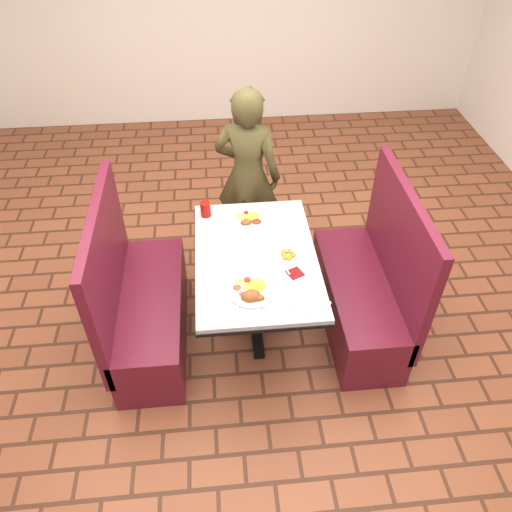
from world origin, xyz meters
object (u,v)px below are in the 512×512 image
dining_table (256,267)px  red_tumbler (206,209)px  diner_person (248,176)px  booth_bench_right (365,292)px  plantain_plate (288,255)px  far_dinner_plate (249,218)px  booth_bench_left (143,308)px  near_dinner_plate (251,289)px

dining_table → red_tumbler: 0.59m
dining_table → diner_person: diner_person is taller
dining_table → booth_bench_right: 0.86m
dining_table → plantain_plate: bearing=-6.0°
dining_table → booth_bench_right: booth_bench_right is taller
red_tumbler → dining_table: bearing=-56.2°
red_tumbler → far_dinner_plate: bearing=-16.7°
dining_table → booth_bench_right: bearing=0.0°
booth_bench_left → booth_bench_right: bearing=0.0°
near_dinner_plate → far_dinner_plate: (0.05, 0.72, -0.01)m
dining_table → booth_bench_left: bearing=180.0°
red_tumbler → plantain_plate: bearing=-43.3°
plantain_plate → red_tumbler: (-0.53, 0.50, 0.04)m
diner_person → far_dinner_plate: diner_person is taller
dining_table → near_dinner_plate: bearing=-100.7°
diner_person → near_dinner_plate: diner_person is taller
dining_table → near_dinner_plate: near_dinner_plate is taller
red_tumbler → booth_bench_left: bearing=-135.1°
dining_table → far_dinner_plate: bearing=91.8°
booth_bench_right → red_tumbler: (-1.12, 0.48, 0.48)m
diner_person → dining_table: bearing=108.3°
booth_bench_right → red_tumbler: size_ratio=10.71×
near_dinner_plate → plantain_plate: bearing=48.6°
near_dinner_plate → far_dinner_plate: bearing=86.0°
far_dinner_plate → booth_bench_left: bearing=-153.9°
near_dinner_plate → far_dinner_plate: 0.72m
booth_bench_left → far_dinner_plate: booth_bench_left is taller
booth_bench_left → far_dinner_plate: bearing=26.1°
diner_person → near_dinner_plate: (-0.09, -1.31, 0.04)m
booth_bench_left → booth_bench_right: size_ratio=1.00×
booth_bench_left → plantain_plate: bearing=-1.3°
booth_bench_right → plantain_plate: size_ratio=6.76×
booth_bench_right → near_dinner_plate: booth_bench_right is taller
booth_bench_left → diner_person: diner_person is taller
far_dinner_plate → red_tumbler: red_tumbler is taller
booth_bench_left → plantain_plate: booth_bench_left is taller
near_dinner_plate → booth_bench_left: bearing=155.7°
diner_person → plantain_plate: size_ratio=8.39×
dining_table → red_tumbler: (-0.32, 0.48, 0.15)m
diner_person → near_dinner_plate: 1.31m
dining_table → red_tumbler: bearing=123.8°
diner_person → booth_bench_left: bearing=69.6°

